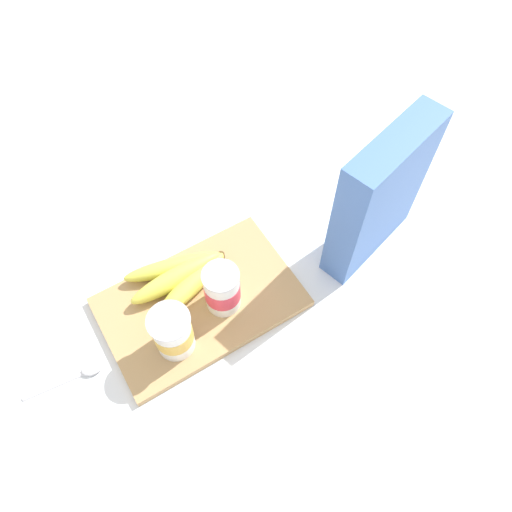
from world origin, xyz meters
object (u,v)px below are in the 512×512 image
object	(u,v)px
banana_bunch	(180,277)
spoon	(76,375)
cutting_board	(200,302)
cereal_box	(380,198)
yogurt_cup_front	(222,289)
yogurt_cup_back	(173,333)

from	to	relation	value
banana_bunch	spoon	bearing A→B (deg)	15.14
cutting_board	banana_bunch	xyz separation A→B (m)	(0.01, -0.05, 0.02)
cereal_box	yogurt_cup_front	xyz separation A→B (m)	(0.30, -0.02, -0.07)
cereal_box	spoon	bearing A→B (deg)	160.54
yogurt_cup_front	banana_bunch	bearing A→B (deg)	-59.34
cereal_box	banana_bunch	distance (m)	0.37
yogurt_cup_front	banana_bunch	xyz separation A→B (m)	(0.05, -0.08, -0.03)
cereal_box	banana_bunch	xyz separation A→B (m)	(0.34, -0.10, -0.10)
cutting_board	banana_bunch	distance (m)	0.06
cutting_board	yogurt_cup_front	distance (m)	0.07
cereal_box	yogurt_cup_front	bearing A→B (deg)	159.88
cutting_board	yogurt_cup_back	bearing A→B (deg)	35.69
cutting_board	yogurt_cup_front	bearing A→B (deg)	144.03
cereal_box	spoon	distance (m)	0.58
cereal_box	yogurt_cup_back	distance (m)	0.41
cereal_box	yogurt_cup_back	bearing A→B (deg)	164.87
cutting_board	spoon	xyz separation A→B (m)	(0.24, 0.01, -0.00)
yogurt_cup_back	banana_bunch	bearing A→B (deg)	-120.39
cereal_box	banana_bunch	world-z (taller)	cereal_box
cutting_board	spoon	bearing A→B (deg)	2.29
yogurt_cup_back	banana_bunch	world-z (taller)	yogurt_cup_back
yogurt_cup_front	spoon	xyz separation A→B (m)	(0.27, -0.02, -0.06)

